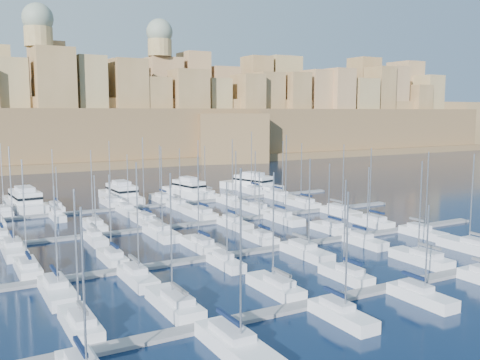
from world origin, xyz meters
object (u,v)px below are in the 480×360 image
sailboat_2 (275,287)px  motor_yacht_c (188,190)px  motor_yacht_a (25,201)px  motor_yacht_b (121,194)px  motor_yacht_d (252,184)px  sailboat_4 (421,258)px  sailboat_0 (80,324)px

sailboat_2 → motor_yacht_c: 72.31m
motor_yacht_a → motor_yacht_c: 37.42m
motor_yacht_b → motor_yacht_a: bearing=178.0°
motor_yacht_d → sailboat_2: bearing=-118.5°
sailboat_4 → motor_yacht_b: sailboat_4 is taller
motor_yacht_d → motor_yacht_c: bearing=-176.4°
sailboat_4 → motor_yacht_a: sailboat_4 is taller
motor_yacht_a → motor_yacht_b: 20.91m
motor_yacht_a → motor_yacht_c: same height
motor_yacht_c → motor_yacht_d: (19.03, 1.19, 0.00)m
sailboat_0 → motor_yacht_c: (41.63, 69.75, 0.98)m
motor_yacht_c → motor_yacht_d: same height
sailboat_2 → motor_yacht_d: bearing=61.5°
sailboat_2 → motor_yacht_c: sailboat_2 is taller
motor_yacht_a → motor_yacht_d: (56.41, -0.47, 0.00)m
sailboat_0 → sailboat_4: (46.33, 0.28, 0.01)m
motor_yacht_a → sailboat_2: bearing=-75.8°
sailboat_2 → motor_yacht_c: bearing=74.5°
sailboat_0 → motor_yacht_a: (4.25, 71.41, 0.98)m
sailboat_4 → motor_yacht_b: 73.53m
sailboat_2 → motor_yacht_d: sailboat_2 is taller
sailboat_2 → sailboat_4: size_ratio=0.99×
sailboat_4 → motor_yacht_d: bearing=78.5°
motor_yacht_b → motor_yacht_d: same height
motor_yacht_a → sailboat_0: bearing=-93.4°
motor_yacht_a → sailboat_4: bearing=-59.4°
motor_yacht_a → motor_yacht_d: same height
sailboat_4 → motor_yacht_a: size_ratio=0.74×
sailboat_0 → motor_yacht_b: 75.03m
sailboat_4 → motor_yacht_c: sailboat_4 is taller
sailboat_0 → motor_yacht_c: bearing=59.2°
motor_yacht_a → motor_yacht_d: 56.41m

